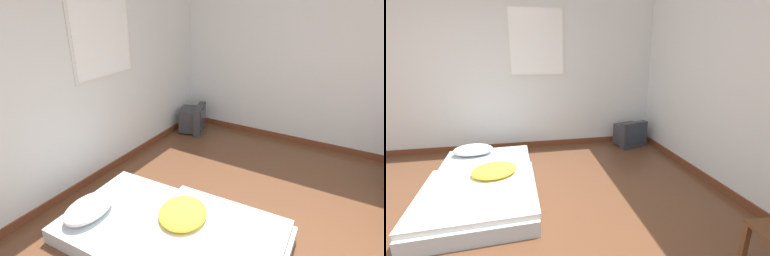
% 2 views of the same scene
% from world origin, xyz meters
% --- Properties ---
extents(wall_back, '(8.10, 0.08, 2.60)m').
position_xyz_m(wall_back, '(0.01, 2.54, 1.29)').
color(wall_back, silver).
rests_on(wall_back, ground_plane).
extents(mattress_bed, '(1.18, 2.00, 0.29)m').
position_xyz_m(mattress_bed, '(0.22, 1.14, 0.11)').
color(mattress_bed, silver).
rests_on(mattress_bed, ground_plane).
extents(crt_tv, '(0.53, 0.47, 0.43)m').
position_xyz_m(crt_tv, '(2.43, 2.22, 0.21)').
color(crt_tv, '#333338').
rests_on(crt_tv, ground_plane).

